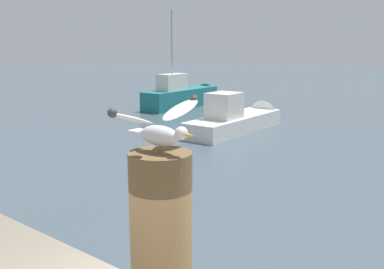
{
  "coord_description": "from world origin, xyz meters",
  "views": [
    {
      "loc": [
        1.01,
        -1.78,
        3.21
      ],
      "look_at": [
        -0.43,
        -0.01,
        2.74
      ],
      "focal_mm": 41.08,
      "sensor_mm": 36.0,
      "label": 1
    }
  ],
  "objects_px": {
    "mooring_post": "(161,242)",
    "boat_teal": "(185,95)",
    "seagull": "(160,127)",
    "boat_white": "(243,118)"
  },
  "relations": [
    {
      "from": "mooring_post",
      "to": "seagull",
      "type": "distance_m",
      "value": 0.6
    },
    {
      "from": "seagull",
      "to": "boat_white",
      "type": "xyz_separation_m",
      "value": [
        -7.47,
        12.67,
        -2.39
      ]
    },
    {
      "from": "mooring_post",
      "to": "seagull",
      "type": "relative_size",
      "value": 1.49
    },
    {
      "from": "mooring_post",
      "to": "seagull",
      "type": "bearing_deg",
      "value": 2.31
    },
    {
      "from": "mooring_post",
      "to": "seagull",
      "type": "height_order",
      "value": "seagull"
    },
    {
      "from": "seagull",
      "to": "boat_white",
      "type": "height_order",
      "value": "seagull"
    },
    {
      "from": "mooring_post",
      "to": "boat_teal",
      "type": "height_order",
      "value": "boat_teal"
    },
    {
      "from": "mooring_post",
      "to": "seagull",
      "type": "xyz_separation_m",
      "value": [
        0.0,
        0.0,
        0.6
      ]
    },
    {
      "from": "mooring_post",
      "to": "boat_white",
      "type": "relative_size",
      "value": 0.16
    },
    {
      "from": "mooring_post",
      "to": "boat_teal",
      "type": "xyz_separation_m",
      "value": [
        -13.14,
        16.03,
        -1.62
      ]
    }
  ]
}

